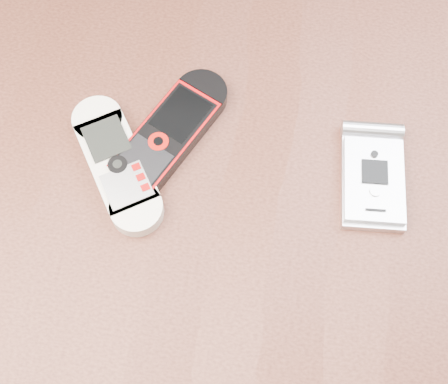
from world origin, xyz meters
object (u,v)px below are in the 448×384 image
Objects in this scene: nokia_white at (117,163)px; motorola_razr at (373,178)px; table at (219,234)px; nokia_black_red at (166,138)px.

motorola_razr is (0.24, 0.02, 0.00)m from nokia_white.
motorola_razr is at bearing 13.54° from table.
table is 0.18m from motorola_razr.
motorola_razr is (0.14, 0.03, 0.11)m from table.
nokia_black_red reaches higher than table.
table is at bearing -41.76° from nokia_white.
nokia_black_red and motorola_razr have the same top height.
nokia_white and nokia_black_red have the same top height.
nokia_white reaches higher than table.
nokia_black_red is at bearing 139.94° from table.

